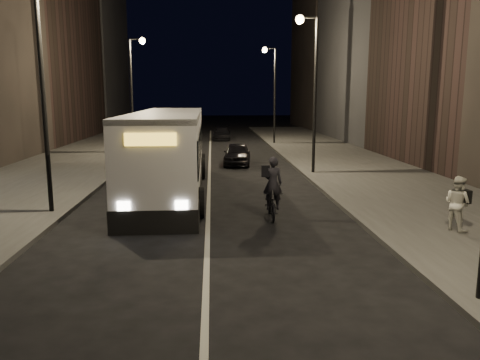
{
  "coord_description": "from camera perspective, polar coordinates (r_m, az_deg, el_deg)",
  "views": [
    {
      "loc": [
        0.17,
        -12.66,
        4.22
      ],
      "look_at": [
        1.07,
        2.4,
        1.5
      ],
      "focal_mm": 35.0,
      "sensor_mm": 36.0,
      "label": 1
    }
  ],
  "objects": [
    {
      "name": "pedestrian_woman",
      "position": [
        15.68,
        24.97,
        -2.59
      ],
      "size": [
        0.92,
        1.01,
        1.68
      ],
      "primitive_type": "imported",
      "rotation": [
        0.0,
        0.0,
        2.0
      ],
      "color": "beige",
      "rests_on": "sidewalk_right"
    },
    {
      "name": "building_row_left",
      "position": [
        44.74,
        -25.91,
        17.96
      ],
      "size": [
        8.0,
        61.0,
        22.0
      ],
      "primitive_type": "cube",
      "color": "black",
      "rests_on": "ground"
    },
    {
      "name": "streetlight_left_far",
      "position": [
        35.11,
        -12.71,
        11.85
      ],
      "size": [
        1.2,
        0.44,
        8.12
      ],
      "color": "black",
      "rests_on": "sidewalk_left"
    },
    {
      "name": "streetlight_right_far",
      "position": [
        41.0,
        3.9,
        11.8
      ],
      "size": [
        1.2,
        0.44,
        8.12
      ],
      "color": "black",
      "rests_on": "sidewalk_right"
    },
    {
      "name": "cyclist_on_bicycle",
      "position": [
        16.23,
        3.91,
        -2.21
      ],
      "size": [
        0.69,
        1.92,
        2.2
      ],
      "rotation": [
        0.0,
        0.0,
        -0.01
      ],
      "color": "black",
      "rests_on": "ground"
    },
    {
      "name": "car_near",
      "position": [
        29.02,
        -0.34,
        3.21
      ],
      "size": [
        1.95,
        4.09,
        1.35
      ],
      "primitive_type": "imported",
      "rotation": [
        0.0,
        0.0,
        -0.09
      ],
      "color": "black",
      "rests_on": "ground"
    },
    {
      "name": "sidewalk_left",
      "position": [
        28.34,
        -21.2,
        1.13
      ],
      "size": [
        7.0,
        70.0,
        0.16
      ],
      "primitive_type": "cube",
      "color": "#373634",
      "rests_on": "ground"
    },
    {
      "name": "car_mid",
      "position": [
        43.05,
        -8.47,
        5.41
      ],
      "size": [
        1.52,
        4.2,
        1.38
      ],
      "primitive_type": "imported",
      "rotation": [
        0.0,
        0.0,
        3.13
      ],
      "color": "#303032",
      "rests_on": "ground"
    },
    {
      "name": "city_bus",
      "position": [
        20.78,
        -8.66,
        3.77
      ],
      "size": [
        3.21,
        13.18,
        3.54
      ],
      "rotation": [
        0.0,
        0.0,
        0.01
      ],
      "color": "silver",
      "rests_on": "ground"
    },
    {
      "name": "streetlight_right_mid",
      "position": [
        25.22,
        8.61,
        12.71
      ],
      "size": [
        1.2,
        0.44,
        8.12
      ],
      "color": "black",
      "rests_on": "sidewalk_right"
    },
    {
      "name": "building_row_right",
      "position": [
        43.62,
        18.85,
        17.98
      ],
      "size": [
        8.0,
        61.0,
        21.0
      ],
      "primitive_type": "cube",
      "color": "black",
      "rests_on": "ground"
    },
    {
      "name": "car_far",
      "position": [
        45.67,
        -2.22,
        5.67
      ],
      "size": [
        1.86,
        4.19,
        1.2
      ],
      "primitive_type": "imported",
      "rotation": [
        0.0,
        0.0,
        -0.05
      ],
      "color": "black",
      "rests_on": "ground"
    },
    {
      "name": "streetlight_left_near",
      "position": [
        17.58,
        -22.28,
        13.21
      ],
      "size": [
        1.2,
        0.44,
        8.12
      ],
      "color": "black",
      "rests_on": "sidewalk_left"
    },
    {
      "name": "sidewalk_right",
      "position": [
        28.23,
        13.78,
        1.5
      ],
      "size": [
        7.0,
        70.0,
        0.16
      ],
      "primitive_type": "cube",
      "color": "#373634",
      "rests_on": "ground"
    },
    {
      "name": "ground",
      "position": [
        13.34,
        -4.02,
        -8.24
      ],
      "size": [
        180.0,
        180.0,
        0.0
      ],
      "primitive_type": "plane",
      "color": "black",
      "rests_on": "ground"
    }
  ]
}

